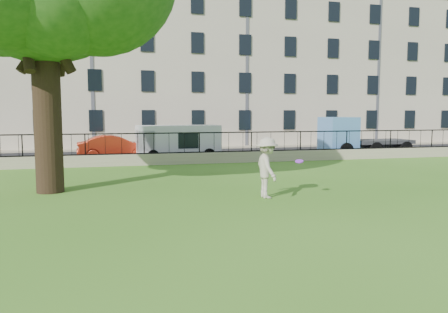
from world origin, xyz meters
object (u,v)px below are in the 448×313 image
object	(u,v)px
man	(267,168)
white_van	(178,142)
blue_truck	(365,136)
red_sedan	(115,147)
frisbee	(299,161)

from	to	relation	value
man	white_van	distance (m)	12.54
white_van	blue_truck	world-z (taller)	blue_truck
red_sedan	frisbee	bearing A→B (deg)	-162.95
white_van	frisbee	bearing A→B (deg)	-84.11
man	blue_truck	bearing A→B (deg)	-41.79
man	blue_truck	distance (m)	16.92
blue_truck	frisbee	bearing A→B (deg)	-130.82
red_sedan	white_van	world-z (taller)	white_van
white_van	blue_truck	xyz separation A→B (m)	(12.53, 0.00, 0.23)
white_van	man	bearing A→B (deg)	-88.40
red_sedan	blue_truck	world-z (taller)	blue_truck
man	frisbee	bearing A→B (deg)	-106.62
frisbee	white_van	distance (m)	12.98
white_van	blue_truck	distance (m)	12.53
frisbee	blue_truck	size ratio (longest dim) A/B	0.05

